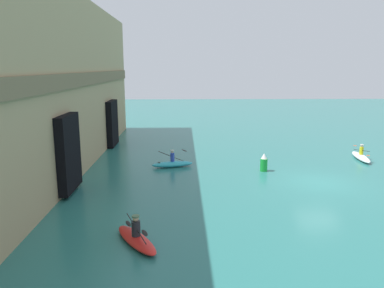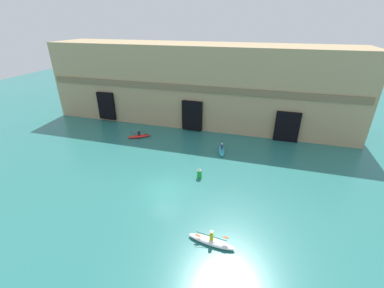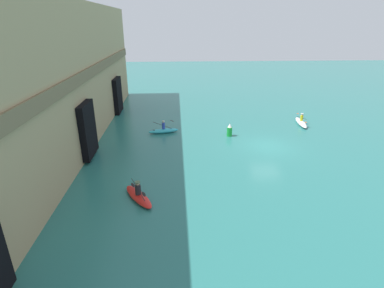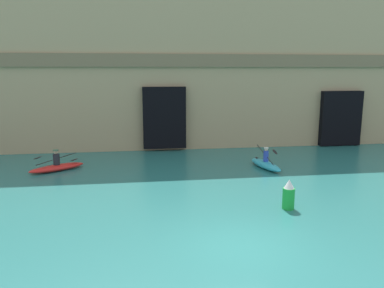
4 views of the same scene
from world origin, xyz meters
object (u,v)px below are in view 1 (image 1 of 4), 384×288
Objects in this scene: kayak_red at (136,238)px; marker_buoy at (264,163)px; kayak_white at (361,157)px; kayak_cyan at (172,164)px.

kayak_red is 2.45× the size of marker_buoy.
kayak_red is (-13.37, 15.26, 0.00)m from kayak_white.
kayak_cyan is at bearing 104.55° from kayak_white.
kayak_cyan is at bearing 79.22° from marker_buoy.
kayak_red is at bearing -107.96° from kayak_cyan.
kayak_red is at bearing 138.42° from kayak_white.
kayak_white is at bearing -5.12° from kayak_cyan.
kayak_white is at bearing 99.09° from kayak_red.
kayak_white is at bearing -69.49° from marker_buoy.
kayak_cyan reaches higher than kayak_red.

